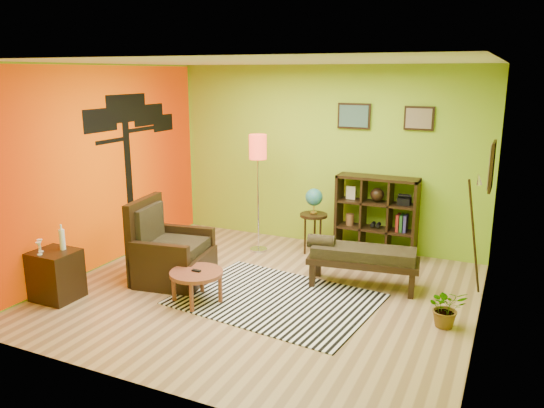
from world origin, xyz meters
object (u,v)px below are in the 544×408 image
at_px(armchair, 169,256).
at_px(floor_lamp, 258,158).
at_px(bench, 360,256).
at_px(coffee_table, 196,276).
at_px(side_cabinet, 56,275).
at_px(potted_plant, 446,312).
at_px(globe_table, 314,205).
at_px(cube_shelf, 377,216).

height_order(armchair, floor_lamp, floor_lamp).
bearing_deg(bench, coffee_table, -141.53).
height_order(armchair, bench, armchair).
height_order(side_cabinet, potted_plant, side_cabinet).
bearing_deg(globe_table, floor_lamp, -163.27).
bearing_deg(coffee_table, potted_plant, 12.26).
bearing_deg(cube_shelf, coffee_table, -120.29).
relative_size(coffee_table, armchair, 0.58).
xyz_separation_m(coffee_table, potted_plant, (2.79, 0.61, -0.16)).
bearing_deg(globe_table, cube_shelf, 20.90).
relative_size(floor_lamp, globe_table, 1.78).
height_order(side_cabinet, globe_table, globe_table).
bearing_deg(globe_table, side_cabinet, -127.81).
xyz_separation_m(floor_lamp, bench, (1.80, -0.72, -1.04)).
xyz_separation_m(armchair, floor_lamp, (0.54, 1.56, 1.12)).
bearing_deg(potted_plant, bench, 149.30).
distance_m(coffee_table, side_cabinet, 1.72).
relative_size(floor_lamp, cube_shelf, 1.50).
height_order(coffee_table, potted_plant, coffee_table).
relative_size(coffee_table, bench, 0.44).
bearing_deg(potted_plant, floor_lamp, 154.64).
height_order(globe_table, bench, globe_table).
xyz_separation_m(side_cabinet, floor_lamp, (1.43, 2.64, 1.15)).
bearing_deg(armchair, globe_table, 53.26).
bearing_deg(cube_shelf, armchair, -136.12).
relative_size(armchair, globe_table, 1.08).
bearing_deg(bench, cube_shelf, 95.14).
bearing_deg(side_cabinet, bench, 30.73).
bearing_deg(armchair, floor_lamp, 70.94).
xyz_separation_m(bench, potted_plant, (1.16, -0.69, -0.24)).
relative_size(armchair, side_cabinet, 1.18).
bearing_deg(cube_shelf, bench, -84.86).
height_order(coffee_table, side_cabinet, side_cabinet).
relative_size(floor_lamp, bench, 1.24).
height_order(bench, potted_plant, bench).
relative_size(globe_table, bench, 0.69).
height_order(globe_table, potted_plant, globe_table).
distance_m(cube_shelf, potted_plant, 2.40).
relative_size(armchair, potted_plant, 2.46).
height_order(floor_lamp, cube_shelf, floor_lamp).
bearing_deg(bench, armchair, -160.11).
relative_size(side_cabinet, globe_table, 0.91).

